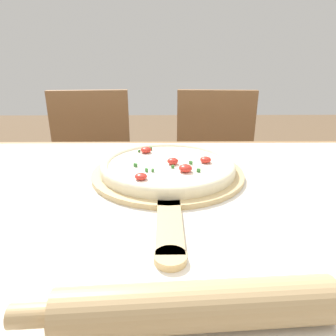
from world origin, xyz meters
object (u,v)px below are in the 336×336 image
at_px(pizza, 168,166).
at_px(chair_left, 91,171).
at_px(rolling_pin, 196,306).
at_px(pizza_peel, 168,175).
at_px(chair_right, 215,170).

height_order(pizza, chair_left, chair_left).
bearing_deg(rolling_pin, pizza_peel, 93.48).
distance_m(pizza_peel, chair_right, 0.76).
relative_size(pizza_peel, chair_left, 0.63).
bearing_deg(pizza, chair_right, 70.29).
bearing_deg(chair_right, pizza_peel, -104.51).
relative_size(rolling_pin, chair_right, 0.45).
relative_size(pizza_peel, rolling_pin, 1.40).
bearing_deg(rolling_pin, chair_left, 109.47).
distance_m(pizza_peel, pizza, 0.03).
bearing_deg(pizza_peel, chair_left, 118.42).
xyz_separation_m(pizza_peel, chair_left, (-0.37, 0.68, -0.25)).
xyz_separation_m(rolling_pin, chair_right, (0.21, 1.11, -0.27)).
distance_m(pizza, chair_left, 0.80).
bearing_deg(pizza_peel, pizza, 89.62).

